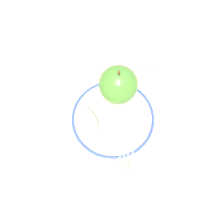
{
  "coord_description": "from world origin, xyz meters",
  "views": [
    {
      "loc": [
        0.03,
        -0.16,
        0.46
      ],
      "look_at": [
        -0.0,
        0.0,
        0.03
      ],
      "focal_mm": 35.0,
      "sensor_mm": 36.0,
      "label": 1
    }
  ],
  "objects": [
    {
      "name": "fork",
      "position": [
        0.04,
        -0.02,
        0.01
      ],
      "size": [
        0.03,
        0.17,
        0.0
      ],
      "rotation": [
        0.0,
        0.0,
        4.71
      ],
      "color": "silver",
      "rests_on": "plate"
    },
    {
      "name": "apple_red_whole",
      "position": [
        -0.0,
        0.06,
        0.05
      ],
      "size": [
        0.08,
        0.08,
        0.09
      ],
      "color": "#529733",
      "rests_on": "plate"
    },
    {
      "name": "plate",
      "position": [
        -0.0,
        0.0,
        0.01
      ],
      "size": [
        0.19,
        0.19,
        0.01
      ],
      "color": "beige",
      "rests_on": "ground_plane"
    },
    {
      "name": "ground_plane",
      "position": [
        0.0,
        0.0,
        0.0
      ],
      "size": [
        2.0,
        2.0,
        0.0
      ],
      "primitive_type": "plane",
      "color": "#B5AE8B"
    },
    {
      "name": "apple_slice_front",
      "position": [
        -0.05,
        -0.02,
        0.02
      ],
      "size": [
        0.07,
        0.08,
        0.02
      ],
      "primitive_type": "ellipsoid",
      "rotation": [
        0.0,
        0.0,
        5.47
      ],
      "color": "silver",
      "rests_on": "plate"
    },
    {
      "name": "napkin_folded",
      "position": [
        -0.01,
        0.2,
        0.0
      ],
      "size": [
        0.18,
        0.19,
        0.01
      ],
      "primitive_type": "cube",
      "rotation": [
        0.0,
        0.0,
        0.32
      ],
      "color": "#C09194",
      "rests_on": "ground_plane"
    }
  ]
}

